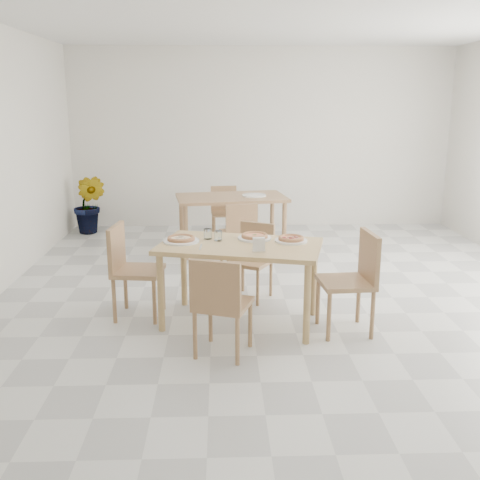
{
  "coord_description": "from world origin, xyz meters",
  "views": [
    {
      "loc": [
        -0.66,
        -5.46,
        2.02
      ],
      "look_at": [
        -0.49,
        -0.61,
        0.79
      ],
      "focal_mm": 42.0,
      "sensor_mm": 36.0,
      "label": 1
    }
  ],
  "objects_px": {
    "plate_pepperoni": "(291,241)",
    "tumbler_a": "(208,234)",
    "pizza_pepperoni": "(291,238)",
    "chair_south": "(220,300)",
    "tumbler_b": "(218,236)",
    "plate_empty": "(254,195)",
    "pizza_margherita": "(255,236)",
    "chair_back_n": "(224,209)",
    "chair_west": "(129,264)",
    "napkin_holder": "(259,245)",
    "main_table": "(240,254)",
    "plate_margherita": "(255,238)",
    "potted_plant": "(90,204)",
    "second_table": "(231,203)",
    "plate_mushroom": "(181,241)",
    "pizza_mushroom": "(181,238)",
    "chair_north": "(253,255)",
    "chair_back_s": "(239,230)",
    "chair_east": "(355,275)"
  },
  "relations": [
    {
      "from": "plate_pepperoni",
      "to": "tumbler_a",
      "type": "bearing_deg",
      "value": 170.29
    },
    {
      "from": "pizza_pepperoni",
      "to": "chair_south",
      "type": "bearing_deg",
      "value": -129.96
    },
    {
      "from": "tumbler_b",
      "to": "plate_empty",
      "type": "relative_size",
      "value": 0.29
    },
    {
      "from": "pizza_margherita",
      "to": "chair_back_n",
      "type": "bearing_deg",
      "value": 94.81
    },
    {
      "from": "pizza_margherita",
      "to": "tumbler_b",
      "type": "xyz_separation_m",
      "value": [
        -0.34,
        -0.05,
        0.01
      ]
    },
    {
      "from": "chair_west",
      "to": "napkin_holder",
      "type": "distance_m",
      "value": 1.31
    },
    {
      "from": "main_table",
      "to": "tumbler_b",
      "type": "relative_size",
      "value": 16.98
    },
    {
      "from": "plate_margherita",
      "to": "chair_west",
      "type": "bearing_deg",
      "value": 178.9
    },
    {
      "from": "plate_empty",
      "to": "potted_plant",
      "type": "relative_size",
      "value": 0.36
    },
    {
      "from": "second_table",
      "to": "pizza_pepperoni",
      "type": "bearing_deg",
      "value": -87.06
    },
    {
      "from": "chair_back_n",
      "to": "pizza_pepperoni",
      "type": "bearing_deg",
      "value": -84.09
    },
    {
      "from": "tumbler_a",
      "to": "plate_mushroom",
      "type": "bearing_deg",
      "value": -157.24
    },
    {
      "from": "plate_margherita",
      "to": "plate_empty",
      "type": "height_order",
      "value": "same"
    },
    {
      "from": "pizza_margherita",
      "to": "main_table",
      "type": "bearing_deg",
      "value": -128.27
    },
    {
      "from": "second_table",
      "to": "chair_south",
      "type": "bearing_deg",
      "value": -101.18
    },
    {
      "from": "pizza_mushroom",
      "to": "main_table",
      "type": "bearing_deg",
      "value": -10.74
    },
    {
      "from": "main_table",
      "to": "chair_back_n",
      "type": "bearing_deg",
      "value": 106.18
    },
    {
      "from": "pizza_margherita",
      "to": "second_table",
      "type": "relative_size",
      "value": 0.2
    },
    {
      "from": "main_table",
      "to": "chair_north",
      "type": "relative_size",
      "value": 2.05
    },
    {
      "from": "plate_margherita",
      "to": "chair_back_s",
      "type": "height_order",
      "value": "chair_back_s"
    },
    {
      "from": "chair_west",
      "to": "plate_empty",
      "type": "height_order",
      "value": "chair_west"
    },
    {
      "from": "pizza_margherita",
      "to": "chair_back_n",
      "type": "relative_size",
      "value": 0.41
    },
    {
      "from": "chair_back_n",
      "to": "chair_south",
      "type": "bearing_deg",
      "value": -95.54
    },
    {
      "from": "pizza_pepperoni",
      "to": "plate_empty",
      "type": "xyz_separation_m",
      "value": [
        -0.19,
        2.47,
        -0.02
      ]
    },
    {
      "from": "chair_north",
      "to": "plate_mushroom",
      "type": "xyz_separation_m",
      "value": [
        -0.69,
        -0.61,
        0.31
      ]
    },
    {
      "from": "pizza_pepperoni",
      "to": "chair_north",
      "type": "bearing_deg",
      "value": 115.55
    },
    {
      "from": "tumbler_b",
      "to": "napkin_holder",
      "type": "height_order",
      "value": "napkin_holder"
    },
    {
      "from": "main_table",
      "to": "chair_back_s",
      "type": "bearing_deg",
      "value": 102.32
    },
    {
      "from": "chair_west",
      "to": "tumbler_a",
      "type": "xyz_separation_m",
      "value": [
        0.74,
        -0.0,
        0.29
      ]
    },
    {
      "from": "chair_north",
      "to": "pizza_pepperoni",
      "type": "xyz_separation_m",
      "value": [
        0.31,
        -0.64,
        0.34
      ]
    },
    {
      "from": "second_table",
      "to": "potted_plant",
      "type": "height_order",
      "value": "potted_plant"
    },
    {
      "from": "chair_west",
      "to": "napkin_holder",
      "type": "bearing_deg",
      "value": -105.53
    },
    {
      "from": "chair_south",
      "to": "chair_back_n",
      "type": "relative_size",
      "value": 1.08
    },
    {
      "from": "plate_pepperoni",
      "to": "pizza_mushroom",
      "type": "xyz_separation_m",
      "value": [
        -1.0,
        0.03,
        0.02
      ]
    },
    {
      "from": "main_table",
      "to": "potted_plant",
      "type": "height_order",
      "value": "potted_plant"
    },
    {
      "from": "plate_pepperoni",
      "to": "napkin_holder",
      "type": "relative_size",
      "value": 2.34
    },
    {
      "from": "chair_back_s",
      "to": "tumbler_a",
      "type": "bearing_deg",
      "value": 64.03
    },
    {
      "from": "plate_margherita",
      "to": "second_table",
      "type": "relative_size",
      "value": 0.2
    },
    {
      "from": "chair_west",
      "to": "chair_back_n",
      "type": "bearing_deg",
      "value": -10.13
    },
    {
      "from": "plate_pepperoni",
      "to": "second_table",
      "type": "height_order",
      "value": "plate_pepperoni"
    },
    {
      "from": "pizza_pepperoni",
      "to": "chair_back_n",
      "type": "height_order",
      "value": "pizza_pepperoni"
    },
    {
      "from": "chair_west",
      "to": "main_table",
      "type": "bearing_deg",
      "value": -94.48
    },
    {
      "from": "chair_south",
      "to": "chair_west",
      "type": "relative_size",
      "value": 0.94
    },
    {
      "from": "main_table",
      "to": "chair_east",
      "type": "bearing_deg",
      "value": 1.37
    },
    {
      "from": "plate_margherita",
      "to": "plate_pepperoni",
      "type": "xyz_separation_m",
      "value": [
        0.33,
        -0.11,
        0.0
      ]
    },
    {
      "from": "main_table",
      "to": "tumbler_b",
      "type": "distance_m",
      "value": 0.27
    },
    {
      "from": "tumbler_b",
      "to": "chair_west",
      "type": "bearing_deg",
      "value": 175.11
    },
    {
      "from": "chair_south",
      "to": "second_table",
      "type": "xyz_separation_m",
      "value": [
        0.16,
        3.24,
        0.18
      ]
    },
    {
      "from": "pizza_margherita",
      "to": "tumbler_a",
      "type": "xyz_separation_m",
      "value": [
        -0.43,
        0.02,
        0.02
      ]
    },
    {
      "from": "plate_pepperoni",
      "to": "tumbler_b",
      "type": "bearing_deg",
      "value": 174.87
    }
  ]
}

